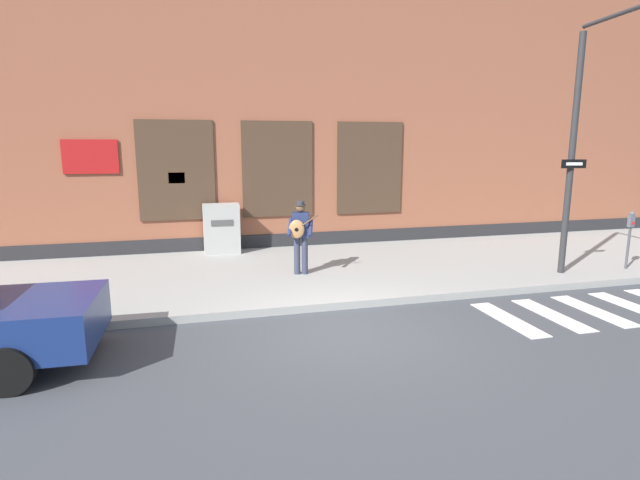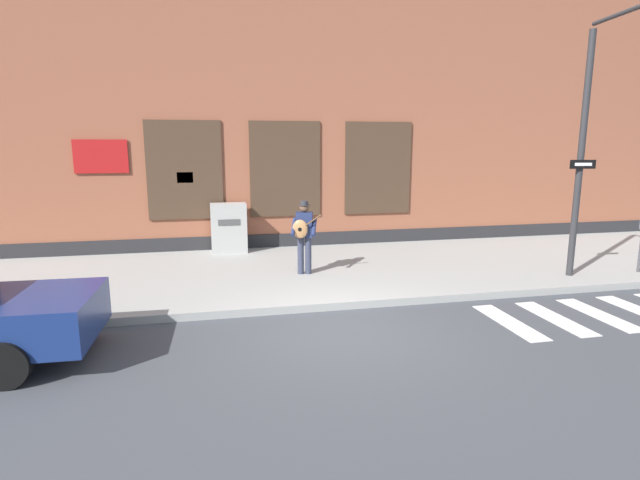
% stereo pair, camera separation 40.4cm
% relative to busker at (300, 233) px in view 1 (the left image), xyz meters
% --- Properties ---
extents(ground_plane, '(160.00, 160.00, 0.00)m').
position_rel_busker_xyz_m(ground_plane, '(0.06, -3.45, -1.15)').
color(ground_plane, '#424449').
extents(sidewalk, '(28.00, 5.62, 0.16)m').
position_rel_busker_xyz_m(sidewalk, '(0.06, 0.50, -1.07)').
color(sidewalk, '#9E9E99').
rests_on(sidewalk, ground).
extents(building_backdrop, '(28.00, 4.06, 8.84)m').
position_rel_busker_xyz_m(building_backdrop, '(0.06, 5.31, 3.26)').
color(building_backdrop, '#99563D').
rests_on(building_backdrop, ground).
extents(crosswalk, '(5.20, 1.90, 0.01)m').
position_rel_busker_xyz_m(crosswalk, '(5.54, -3.61, -1.15)').
color(crosswalk, silver).
rests_on(crosswalk, ground).
extents(busker, '(0.72, 0.65, 1.75)m').
position_rel_busker_xyz_m(busker, '(0.00, 0.00, 0.00)').
color(busker, '#33384C').
rests_on(busker, sidewalk).
extents(traffic_light, '(0.79, 3.07, 5.68)m').
position_rel_busker_xyz_m(traffic_light, '(5.98, -2.53, 2.89)').
color(traffic_light, '#2D2D30').
rests_on(traffic_light, sidewalk).
extents(parking_meter, '(0.13, 0.11, 1.44)m').
position_rel_busker_xyz_m(parking_meter, '(7.94, -1.54, -0.05)').
color(parking_meter, '#47474C').
rests_on(parking_meter, sidewalk).
extents(utility_box, '(1.00, 0.60, 1.40)m').
position_rel_busker_xyz_m(utility_box, '(-1.64, 2.86, -0.30)').
color(utility_box, '#ADADA8').
rests_on(utility_box, sidewalk).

